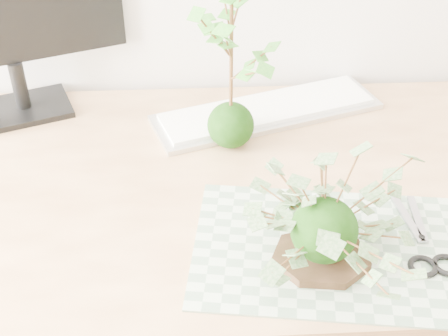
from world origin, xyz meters
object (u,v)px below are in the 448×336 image
at_px(ivy_kokedama, 327,206).
at_px(maple_kokedama, 232,17).
at_px(monitor, 2,3).
at_px(keyboard, 267,111).
at_px(desk, 264,217).

xyz_separation_m(ivy_kokedama, maple_kokedama, (-0.12, 0.33, 0.15)).
distance_m(maple_kokedama, monitor, 0.46).
bearing_deg(ivy_kokedama, keyboard, 94.52).
xyz_separation_m(ivy_kokedama, monitor, (-0.55, 0.49, 0.12)).
relative_size(desk, maple_kokedama, 4.18).
bearing_deg(monitor, keyboard, -25.73).
xyz_separation_m(desk, monitor, (-0.49, 0.28, 0.33)).
xyz_separation_m(desk, ivy_kokedama, (0.06, -0.21, 0.21)).
bearing_deg(maple_kokedama, desk, -64.49).
xyz_separation_m(keyboard, monitor, (-0.52, 0.05, 0.23)).
bearing_deg(monitor, ivy_kokedama, -62.05).
relative_size(maple_kokedama, keyboard, 0.75).
bearing_deg(monitor, maple_kokedama, -40.34).
height_order(desk, monitor, monitor).
distance_m(keyboard, monitor, 0.57).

